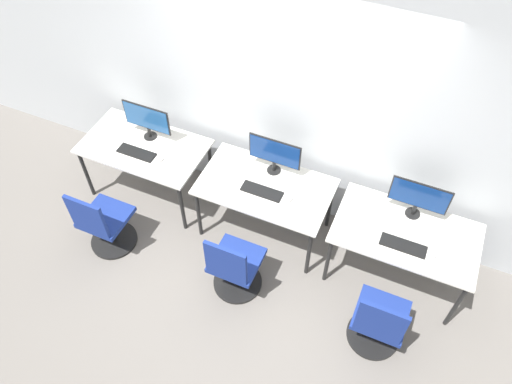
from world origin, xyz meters
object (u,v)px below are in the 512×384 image
(mouse_left, at_px, (161,158))
(monitor_right, at_px, (419,197))
(keyboard_right, at_px, (403,245))
(mouse_right, at_px, (434,254))
(office_chair_right, at_px, (378,323))
(monitor_center, at_px, (275,153))
(keyboard_center, at_px, (262,191))
(keyboard_left, at_px, (137,153))
(mouse_center, at_px, (290,198))
(office_chair_left, at_px, (104,225))
(monitor_left, at_px, (147,119))
(office_chair_center, at_px, (234,268))

(mouse_left, distance_m, monitor_right, 2.52)
(mouse_left, bearing_deg, keyboard_right, -1.39)
(mouse_left, bearing_deg, mouse_right, -0.94)
(keyboard_right, distance_m, office_chair_right, 0.71)
(monitor_center, bearing_deg, monitor_right, 0.43)
(keyboard_center, height_order, monitor_right, monitor_right)
(keyboard_left, relative_size, mouse_center, 4.51)
(keyboard_left, xyz_separation_m, office_chair_left, (-0.01, -0.71, -0.36))
(keyboard_center, bearing_deg, mouse_center, 4.49)
(office_chair_left, bearing_deg, keyboard_right, 13.65)
(monitor_right, bearing_deg, office_chair_left, -158.99)
(keyboard_right, bearing_deg, mouse_left, 178.61)
(mouse_right, relative_size, office_chair_right, 0.10)
(monitor_left, bearing_deg, office_chair_left, -90.49)
(monitor_center, height_order, keyboard_right, monitor_center)
(office_chair_left, distance_m, office_chair_right, 2.77)
(office_chair_left, xyz_separation_m, keyboard_right, (2.77, 0.67, 0.36))
(monitor_center, bearing_deg, mouse_left, -163.88)
(mouse_left, xyz_separation_m, office_chair_left, (-0.28, -0.73, -0.37))
(keyboard_left, height_order, keyboard_right, same)
(mouse_center, height_order, keyboard_right, mouse_center)
(mouse_right, distance_m, office_chair_right, 0.77)
(office_chair_left, bearing_deg, office_chair_right, 1.31)
(mouse_center, height_order, monitor_right, monitor_right)
(office_chair_left, xyz_separation_m, mouse_center, (1.66, 0.77, 0.37))
(monitor_center, relative_size, mouse_center, 5.85)
(mouse_center, bearing_deg, office_chair_right, -32.45)
(keyboard_center, xyz_separation_m, monitor_right, (1.38, 0.32, 0.23))
(keyboard_right, bearing_deg, office_chair_center, -156.06)
(office_chair_left, bearing_deg, mouse_right, 12.78)
(keyboard_center, bearing_deg, keyboard_left, -178.38)
(monitor_center, relative_size, keyboard_right, 1.30)
(keyboard_left, distance_m, monitor_center, 1.44)
(keyboard_left, relative_size, monitor_right, 0.77)
(keyboard_center, bearing_deg, mouse_right, -2.09)
(office_chair_right, bearing_deg, mouse_center, 147.55)
(mouse_left, distance_m, keyboard_center, 1.11)
(keyboard_left, distance_m, mouse_center, 1.66)
(monitor_left, height_order, keyboard_left, monitor_left)
(monitor_left, bearing_deg, mouse_right, -5.53)
(monitor_right, distance_m, keyboard_right, 0.45)
(mouse_left, distance_m, office_chair_right, 2.61)
(monitor_left, bearing_deg, monitor_right, 1.72)
(mouse_left, distance_m, keyboard_right, 2.49)
(mouse_left, relative_size, mouse_center, 1.00)
(monitor_left, relative_size, keyboard_center, 1.30)
(mouse_center, bearing_deg, mouse_left, -178.49)
(monitor_center, bearing_deg, keyboard_left, -166.00)
(monitor_left, xyz_separation_m, office_chair_left, (-0.01, -0.98, -0.59))
(office_chair_left, relative_size, office_chair_center, 1.00)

